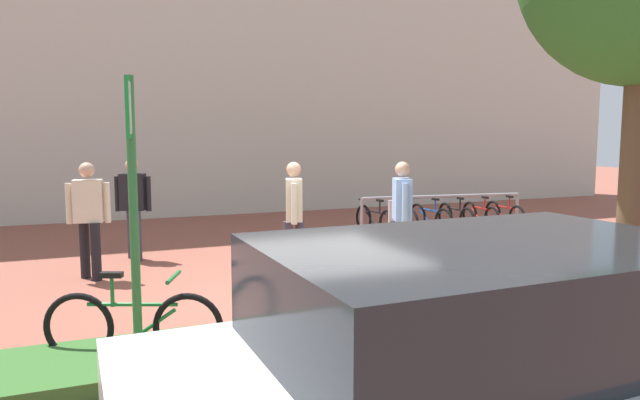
{
  "coord_description": "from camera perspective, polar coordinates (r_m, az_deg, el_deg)",
  "views": [
    {
      "loc": [
        -2.58,
        -6.79,
        2.1
      ],
      "look_at": [
        0.93,
        1.86,
        1.06
      ],
      "focal_mm": 32.29,
      "sensor_mm": 36.0,
      "label": 1
    }
  ],
  "objects": [
    {
      "name": "ground_plane",
      "position": [
        7.56,
        -1.25,
        -9.75
      ],
      "size": [
        60.0,
        60.0,
        0.0
      ],
      "primitive_type": "plane",
      "color": "brown"
    },
    {
      "name": "building_facade",
      "position": [
        16.14,
        -13.05,
        16.58
      ],
      "size": [
        28.0,
        1.2,
        10.0
      ],
      "primitive_type": "cube",
      "color": "beige",
      "rests_on": "ground"
    },
    {
      "name": "planter_strip",
      "position": [
        6.02,
        0.14,
        -13.26
      ],
      "size": [
        7.0,
        1.1,
        0.16
      ],
      "primitive_type": "cube",
      "color": "#336028",
      "rests_on": "ground"
    },
    {
      "name": "parking_sign_post",
      "position": [
        5.27,
        -18.09,
        1.72
      ],
      "size": [
        0.1,
        0.36,
        2.62
      ],
      "color": "#2D7238",
      "rests_on": "ground"
    },
    {
      "name": "bike_at_sign",
      "position": [
        5.73,
        -17.99,
        -11.75
      ],
      "size": [
        1.58,
        0.7,
        0.86
      ],
      "color": "black",
      "rests_on": "ground"
    },
    {
      "name": "bike_rack_cluster",
      "position": [
        12.79,
        12.03,
        -1.65
      ],
      "size": [
        3.73,
        1.94,
        0.83
      ],
      "color": "#99999E",
      "rests_on": "ground"
    },
    {
      "name": "bollard_steel",
      "position": [
        10.89,
        7.16,
        -2.39
      ],
      "size": [
        0.16,
        0.16,
        0.9
      ],
      "primitive_type": "cylinder",
      "color": "#ADADB2",
      "rests_on": "ground"
    },
    {
      "name": "person_shirt_white",
      "position": [
        9.01,
        -21.95,
        -1.21
      ],
      "size": [
        0.61,
        0.37,
        1.72
      ],
      "color": "black",
      "rests_on": "ground"
    },
    {
      "name": "person_suited_dark",
      "position": [
        10.2,
        -18.03,
        -0.22
      ],
      "size": [
        0.57,
        0.44,
        1.72
      ],
      "color": "#383342",
      "rests_on": "ground"
    },
    {
      "name": "person_shirt_blue",
      "position": [
        8.52,
        -2.59,
        -1.16
      ],
      "size": [
        0.37,
        0.58,
        1.72
      ],
      "color": "#383342",
      "rests_on": "ground"
    },
    {
      "name": "person_casual_tan",
      "position": [
        8.68,
        8.11,
        -1.08
      ],
      "size": [
        0.41,
        0.58,
        1.72
      ],
      "color": "#2D2D38",
      "rests_on": "ground"
    },
    {
      "name": "car_white_hatch",
      "position": [
        3.53,
        17.86,
        -16.35
      ],
      "size": [
        4.34,
        2.1,
        1.54
      ],
      "color": "silver",
      "rests_on": "ground"
    }
  ]
}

